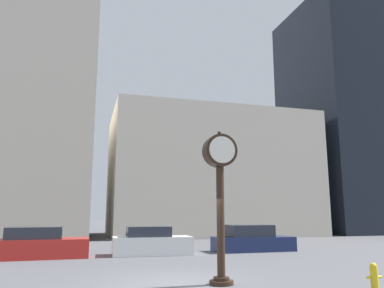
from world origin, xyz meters
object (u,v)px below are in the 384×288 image
at_px(street_clock, 220,181).
at_px(car_white, 151,243).
at_px(car_navy, 252,240).
at_px(fire_hydrant_near, 374,276).
at_px(car_red, 38,245).

height_order(street_clock, car_white, street_clock).
distance_m(car_white, car_navy, 5.70).
height_order(car_white, fire_hydrant_near, car_white).
distance_m(street_clock, car_navy, 10.39).
bearing_deg(car_white, fire_hydrant_near, -63.99).
bearing_deg(car_red, street_clock, -56.28).
relative_size(car_red, car_white, 1.13).
xyz_separation_m(street_clock, car_red, (-6.03, 8.48, -2.45)).
bearing_deg(street_clock, car_navy, 60.15).
height_order(street_clock, car_navy, street_clock).
bearing_deg(car_red, fire_hydrant_near, -47.56).
bearing_deg(car_white, car_navy, 4.79).
bearing_deg(car_white, street_clock, -83.52).
height_order(street_clock, fire_hydrant_near, street_clock).
bearing_deg(car_navy, car_red, -179.41).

